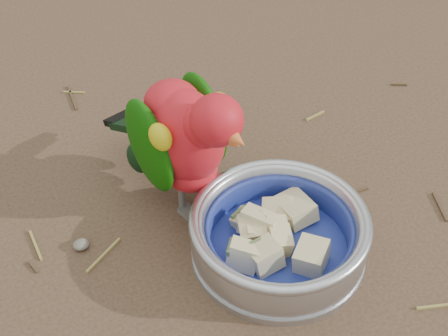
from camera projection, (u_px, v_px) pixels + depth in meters
name	position (u px, v px, depth m)	size (l,w,h in m)	color
ground	(279.00, 282.00, 0.76)	(60.00, 60.00, 0.00)	#513929
food_bowl	(278.00, 250.00, 0.79)	(0.20, 0.20, 0.02)	#B2B2BA
bowl_wall	(279.00, 233.00, 0.77)	(0.20, 0.20, 0.04)	#B2B2BA
fruit_wedges	(279.00, 237.00, 0.77)	(0.12, 0.12, 0.03)	beige
lory_parrot	(186.00, 146.00, 0.80)	(0.11, 0.23, 0.18)	red
ground_debris	(216.00, 238.00, 0.81)	(0.90, 0.80, 0.01)	olive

